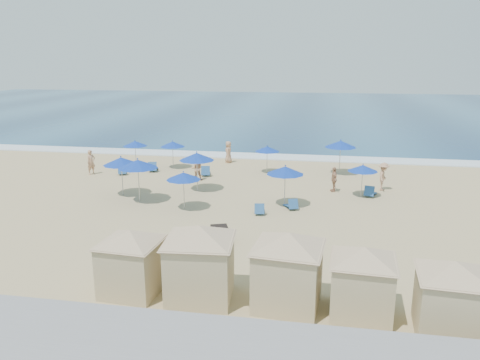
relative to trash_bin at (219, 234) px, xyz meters
name	(u,v)px	position (x,y,z in m)	size (l,w,h in m)	color
ground	(250,216)	(0.81, 3.93, -0.37)	(160.00, 160.00, 0.00)	tan
ocean	(301,109)	(0.81, 58.93, -0.34)	(160.00, 80.00, 0.06)	navy
surf_line	(278,157)	(0.81, 19.43, -0.33)	(160.00, 2.50, 0.08)	white
seawall	(170,360)	(0.81, -9.57, 0.28)	(160.00, 6.10, 1.22)	gray
trash_bin	(219,234)	(0.00, 0.00, 0.00)	(0.75, 0.75, 0.75)	black
cabana_0	(131,253)	(-2.04, -5.16, 1.12)	(4.14, 4.14, 2.61)	#C5B186
cabana_1	(200,253)	(0.45, -5.14, 1.32)	(4.69, 4.69, 2.95)	#C5B186
cabana_2	(288,260)	(3.47, -5.12, 1.28)	(4.58, 4.58, 2.89)	#C5B186
cabana_3	(363,273)	(5.88, -5.34, 1.12)	(4.16, 4.16, 2.62)	#C5B186
cabana_4	(452,289)	(8.41, -6.00, 1.13)	(4.18, 4.18, 2.63)	#C5B186
umbrella_0	(121,161)	(-7.49, 6.44, 1.76)	(2.16, 2.16, 2.46)	#A5A8AD
umbrella_1	(135,144)	(-9.72, 14.02, 1.45)	(1.85, 1.85, 2.10)	#A5A8AD
umbrella_2	(138,164)	(-5.97, 5.33, 1.89)	(2.30, 2.30, 2.61)	#A5A8AD
umbrella_3	(173,144)	(-6.73, 14.08, 1.48)	(1.88, 1.88, 2.14)	#A5A8AD
umbrella_4	(197,157)	(-3.25, 8.27, 1.82)	(2.22, 2.22, 2.53)	#A5A8AD
umbrella_5	(183,176)	(-2.98, 4.43, 1.51)	(1.91, 1.91, 2.18)	#A5A8AD
umbrella_6	(267,149)	(0.53, 13.81, 1.40)	(1.80, 1.80, 2.04)	#A5A8AD
umbrella_7	(285,170)	(2.47, 5.98, 1.70)	(2.11, 2.11, 2.40)	#A5A8AD
umbrella_8	(341,144)	(5.77, 14.28, 1.84)	(2.24, 2.24, 2.55)	#A5A8AD
umbrella_9	(363,168)	(6.92, 8.62, 1.40)	(1.80, 1.80, 2.05)	#A5A8AD
beach_chair_0	(122,171)	(-9.76, 11.48, -0.13)	(1.04, 1.40, 0.71)	#275691
beach_chair_1	(153,168)	(-7.91, 12.81, -0.11)	(0.97, 1.52, 0.77)	#275691
beach_chair_2	(206,172)	(-3.69, 12.18, -0.11)	(0.90, 1.50, 0.77)	#275691
beach_chair_3	(259,210)	(1.26, 4.35, -0.15)	(0.67, 1.24, 0.65)	#275691
beach_chair_4	(291,205)	(2.90, 5.49, -0.15)	(0.94, 1.31, 0.66)	#275691
beach_chair_5	(370,192)	(7.46, 8.81, -0.12)	(0.92, 1.42, 0.72)	#275691
beachgoer_0	(91,162)	(-11.93, 11.11, 0.52)	(0.65, 0.43, 1.79)	tan
beachgoer_1	(197,168)	(-3.97, 10.78, 0.45)	(0.80, 0.62, 1.64)	tan
beachgoer_2	(334,179)	(5.27, 9.54, 0.41)	(0.92, 0.38, 1.57)	tan
beachgoer_3	(383,177)	(8.37, 10.33, 0.52)	(1.16, 0.67, 1.80)	tan
beachgoer_4	(228,152)	(-2.94, 16.72, 0.49)	(0.85, 0.55, 1.74)	tan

